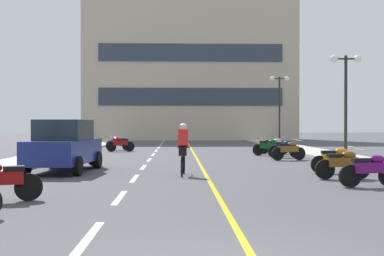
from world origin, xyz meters
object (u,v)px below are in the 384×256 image
(motorcycle_7, at_px, (285,148))
(motorcycle_9, at_px, (274,145))
(parked_car_near, at_px, (64,146))
(street_lamp_far, at_px, (279,95))
(motorcycle_1, at_px, (1,180))
(motorcycle_11, at_px, (118,143))
(motorcycle_6, at_px, (289,150))
(motorcycle_5, at_px, (81,154))
(motorcycle_4, at_px, (336,159))
(motorcycle_2, at_px, (370,169))
(motorcycle_10, at_px, (120,144))
(motorcycle_3, at_px, (343,164))
(motorcycle_8, at_px, (269,147))
(cyclist_rider, at_px, (183,148))
(street_lamp_mid, at_px, (346,82))

(motorcycle_7, distance_m, motorcycle_9, 3.05)
(parked_car_near, xyz_separation_m, motorcycle_9, (9.34, 10.19, -0.44))
(street_lamp_far, height_order, motorcycle_7, street_lamp_far)
(motorcycle_1, height_order, motorcycle_11, same)
(motorcycle_6, bearing_deg, motorcycle_5, -162.37)
(motorcycle_9, bearing_deg, motorcycle_4, -90.03)
(motorcycle_7, bearing_deg, motorcycle_5, -153.03)
(motorcycle_2, bearing_deg, motorcycle_4, 85.78)
(motorcycle_1, distance_m, motorcycle_10, 19.70)
(motorcycle_2, xyz_separation_m, motorcycle_7, (0.23, 11.69, 0.00))
(motorcycle_2, bearing_deg, motorcycle_3, 92.79)
(parked_car_near, xyz_separation_m, motorcycle_8, (8.78, 8.71, -0.44))
(motorcycle_3, bearing_deg, motorcycle_7, 88.11)
(motorcycle_2, relative_size, motorcycle_4, 1.00)
(motorcycle_2, relative_size, motorcycle_3, 1.00)
(parked_car_near, distance_m, motorcycle_4, 9.37)
(street_lamp_far, distance_m, motorcycle_10, 13.70)
(parked_car_near, relative_size, motorcycle_8, 2.61)
(motorcycle_2, bearing_deg, motorcycle_9, 88.89)
(street_lamp_far, bearing_deg, motorcycle_8, -104.21)
(motorcycle_2, xyz_separation_m, motorcycle_11, (-8.83, 18.88, 0.00))
(parked_car_near, relative_size, cyclist_rider, 2.44)
(street_lamp_mid, height_order, motorcycle_4, street_lamp_mid)
(parked_car_near, relative_size, motorcycle_2, 2.53)
(motorcycle_3, relative_size, cyclist_rider, 0.96)
(street_lamp_far, height_order, motorcycle_9, street_lamp_far)
(street_lamp_far, distance_m, motorcycle_9, 10.68)
(motorcycle_2, height_order, motorcycle_10, same)
(motorcycle_2, bearing_deg, motorcycle_7, 88.88)
(street_lamp_far, distance_m, parked_car_near, 23.38)
(motorcycle_10, relative_size, cyclist_rider, 0.95)
(street_lamp_far, xyz_separation_m, cyclist_rider, (-7.52, -21.36, -2.99))
(motorcycle_1, bearing_deg, motorcycle_6, 53.82)
(motorcycle_3, bearing_deg, cyclist_rider, 164.82)
(motorcycle_11, bearing_deg, motorcycle_5, -90.57)
(motorcycle_4, relative_size, motorcycle_9, 1.04)
(cyclist_rider, bearing_deg, motorcycle_3, -15.18)
(parked_car_near, height_order, motorcycle_7, parked_car_near)
(motorcycle_2, distance_m, motorcycle_3, 1.92)
(motorcycle_10, relative_size, motorcycle_11, 1.00)
(motorcycle_2, xyz_separation_m, motorcycle_8, (-0.27, 13.25, 0.00))
(motorcycle_7, xyz_separation_m, motorcycle_8, (-0.50, 1.57, 0.00))
(motorcycle_9, bearing_deg, motorcycle_7, -91.05)
(motorcycle_7, relative_size, cyclist_rider, 0.96)
(motorcycle_10, bearing_deg, parked_car_near, -92.26)
(motorcycle_1, xyz_separation_m, motorcycle_11, (0.04, 21.18, 0.00))
(motorcycle_1, distance_m, motorcycle_3, 9.75)
(motorcycle_3, bearing_deg, motorcycle_9, 88.31)
(street_lamp_mid, relative_size, motorcycle_9, 2.89)
(parked_car_near, relative_size, motorcycle_5, 2.55)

